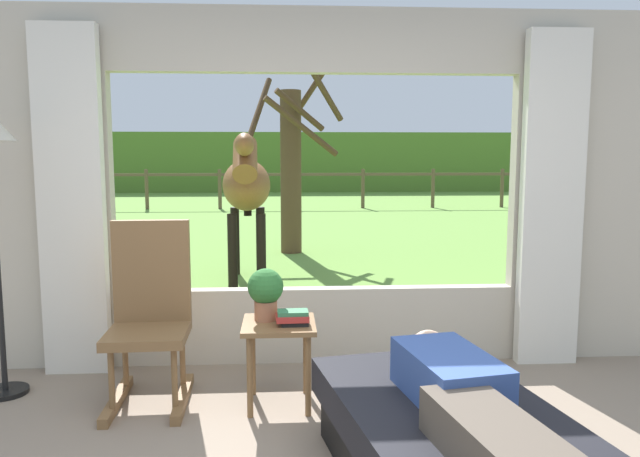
% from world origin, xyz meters
% --- Properties ---
extents(back_wall_with_window, '(5.20, 0.12, 2.55)m').
position_xyz_m(back_wall_with_window, '(0.00, 2.26, 1.25)').
color(back_wall_with_window, '#BCB29E').
rests_on(back_wall_with_window, ground_plane).
extents(curtain_panel_left, '(0.44, 0.10, 2.40)m').
position_xyz_m(curtain_panel_left, '(-1.69, 2.12, 1.20)').
color(curtain_panel_left, silver).
rests_on(curtain_panel_left, ground_plane).
extents(curtain_panel_right, '(0.44, 0.10, 2.40)m').
position_xyz_m(curtain_panel_right, '(1.69, 2.12, 1.20)').
color(curtain_panel_right, silver).
rests_on(curtain_panel_right, ground_plane).
extents(outdoor_pasture_lawn, '(36.00, 21.68, 0.02)m').
position_xyz_m(outdoor_pasture_lawn, '(0.00, 13.16, 0.01)').
color(outdoor_pasture_lawn, olive).
rests_on(outdoor_pasture_lawn, ground_plane).
extents(distant_hill_ridge, '(36.00, 2.00, 2.40)m').
position_xyz_m(distant_hill_ridge, '(0.00, 23.00, 1.20)').
color(distant_hill_ridge, '#52772C').
rests_on(distant_hill_ridge, ground_plane).
extents(recliner_sofa, '(1.19, 1.83, 0.42)m').
position_xyz_m(recliner_sofa, '(0.51, 0.34, 0.22)').
color(recliner_sofa, black).
rests_on(recliner_sofa, ground_plane).
extents(reclining_person, '(0.44, 1.43, 0.22)m').
position_xyz_m(reclining_person, '(0.51, 0.29, 0.52)').
color(reclining_person, '#334C8C').
rests_on(reclining_person, recliner_sofa).
extents(rocking_chair, '(0.50, 0.70, 1.12)m').
position_xyz_m(rocking_chair, '(-1.07, 1.62, 0.55)').
color(rocking_chair, brown).
rests_on(rocking_chair, ground_plane).
extents(side_table, '(0.44, 0.44, 0.52)m').
position_xyz_m(side_table, '(-0.27, 1.46, 0.43)').
color(side_table, brown).
rests_on(side_table, ground_plane).
extents(potted_plant, '(0.22, 0.22, 0.32)m').
position_xyz_m(potted_plant, '(-0.35, 1.52, 0.70)').
color(potted_plant, '#9E6042').
rests_on(potted_plant, side_table).
extents(book_stack, '(0.20, 0.15, 0.09)m').
position_xyz_m(book_stack, '(-0.18, 1.41, 0.56)').
color(book_stack, black).
rests_on(book_stack, side_table).
extents(horse, '(0.61, 1.81, 1.73)m').
position_xyz_m(horse, '(-0.67, 4.99, 1.16)').
color(horse, brown).
rests_on(horse, outdoor_pasture_lawn).
extents(pasture_tree, '(1.47, 1.48, 3.21)m').
position_xyz_m(pasture_tree, '(-0.11, 7.14, 1.43)').
color(pasture_tree, '#4C3823').
rests_on(pasture_tree, outdoor_pasture_lawn).
extents(pasture_fence_line, '(16.10, 0.10, 1.10)m').
position_xyz_m(pasture_fence_line, '(0.00, 14.80, 0.74)').
color(pasture_fence_line, brown).
rests_on(pasture_fence_line, outdoor_pasture_lawn).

